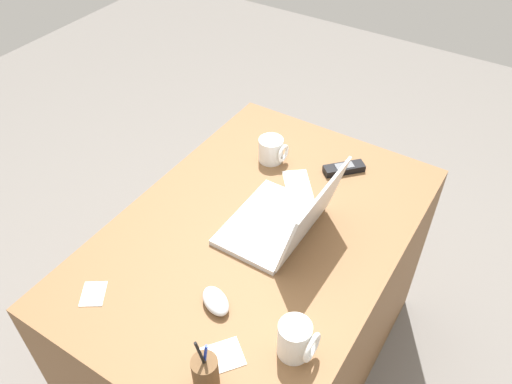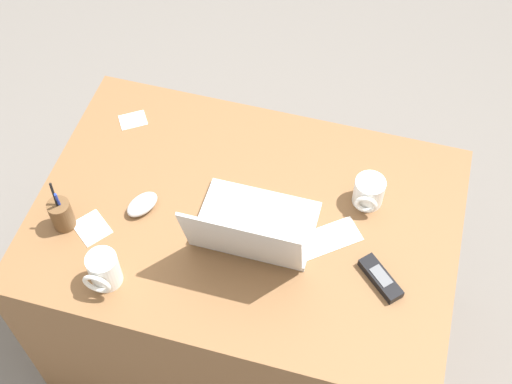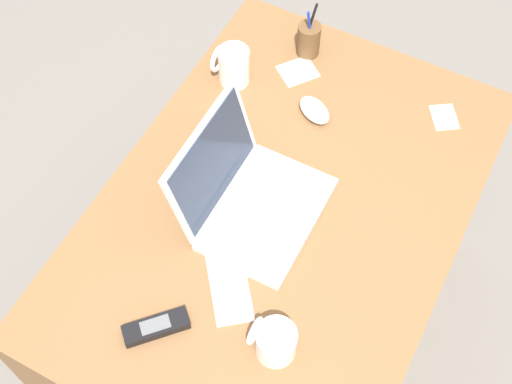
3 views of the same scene
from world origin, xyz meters
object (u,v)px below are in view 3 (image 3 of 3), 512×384
object	(u,v)px
coffee_mug_white	(233,65)
coffee_mug_tall	(275,341)
laptop	(249,197)
pen_holder	(309,39)
computer_mouse	(315,110)

from	to	relation	value
coffee_mug_white	coffee_mug_tall	bearing A→B (deg)	-144.67
laptop	pen_holder	world-z (taller)	laptop
laptop	coffee_mug_white	xyz separation A→B (m)	(0.33, 0.22, 0.00)
laptop	computer_mouse	xyz separation A→B (m)	(0.32, -0.02, -0.03)
computer_mouse	pen_holder	distance (m)	0.22
computer_mouse	coffee_mug_tall	bearing A→B (deg)	-134.12
laptop	coffee_mug_tall	size ratio (longest dim) A/B	3.28
computer_mouse	laptop	bearing A→B (deg)	-154.69
coffee_mug_tall	pen_holder	xyz separation A→B (m)	(0.78, 0.30, 0.01)
computer_mouse	coffee_mug_white	distance (m)	0.24
laptop	coffee_mug_tall	xyz separation A→B (m)	(-0.28, -0.21, -0.01)
coffee_mug_white	pen_holder	xyz separation A→B (m)	(0.18, -0.13, -0.00)
pen_holder	computer_mouse	bearing A→B (deg)	-150.06
computer_mouse	coffee_mug_white	xyz separation A→B (m)	(0.01, 0.24, 0.03)
computer_mouse	coffee_mug_tall	xyz separation A→B (m)	(-0.59, -0.19, 0.02)
laptop	coffee_mug_tall	bearing A→B (deg)	-143.34
coffee_mug_white	coffee_mug_tall	distance (m)	0.74
coffee_mug_white	pen_holder	size ratio (longest dim) A/B	0.61
coffee_mug_white	coffee_mug_tall	world-z (taller)	coffee_mug_white
laptop	computer_mouse	bearing A→B (deg)	-2.95
coffee_mug_white	pen_holder	distance (m)	0.22
computer_mouse	pen_holder	size ratio (longest dim) A/B	0.57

